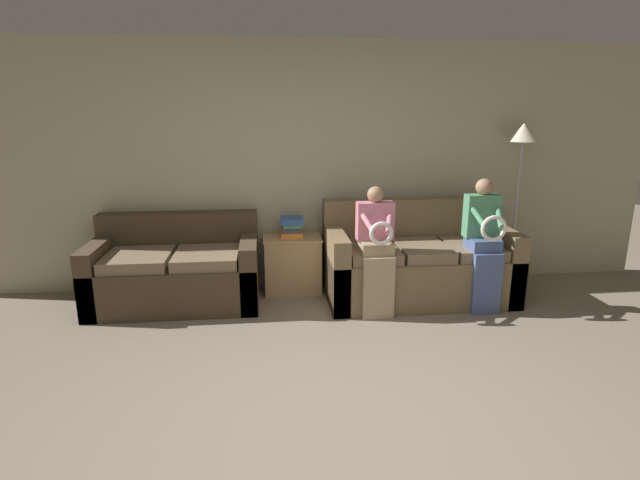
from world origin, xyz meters
The scene contains 9 objects.
ground_plane centered at (0.00, 0.00, 0.00)m, with size 14.00×14.00×0.00m, color gray.
wall_back centered at (0.00, 2.75, 1.27)m, with size 7.55×0.06×2.55m.
couch_main centered at (1.06, 2.20, 0.35)m, with size 1.84×0.92×0.97m.
couch_side centered at (-1.35, 2.29, 0.32)m, with size 1.59×0.88×0.85m.
child_left_seated centered at (0.54, 1.81, 0.65)m, with size 0.34×0.37×1.19m.
child_right_seated centered at (1.57, 1.81, 0.68)m, with size 0.33×0.37×1.25m.
side_shelf centered at (-0.19, 2.50, 0.30)m, with size 0.60×0.41×0.59m.
book_stack centered at (-0.19, 2.50, 0.69)m, with size 0.24×0.27×0.20m.
floor_lamp centered at (2.21, 2.49, 1.45)m, with size 0.31×0.31×1.73m.
Camera 1 is at (-0.45, -2.50, 1.87)m, focal length 28.00 mm.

